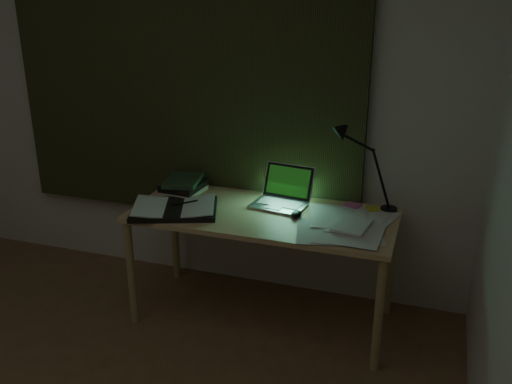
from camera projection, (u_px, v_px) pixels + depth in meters
wall_back at (185, 85)px, 3.42m from camera, size 3.50×0.00×2.50m
curtain at (181, 52)px, 3.31m from camera, size 2.20×0.06×2.00m
desk at (263, 266)px, 3.21m from camera, size 1.43×0.63×0.65m
laptop at (279, 189)px, 3.15m from camera, size 0.34×0.37×0.21m
open_textbook at (174, 208)px, 3.11m from camera, size 0.54×0.47×0.04m
book_stack at (184, 185)px, 3.37m from camera, size 0.22×0.26×0.10m
loose_papers at (342, 224)px, 2.94m from camera, size 0.45×0.47×0.02m
mouse at (296, 214)px, 3.04m from camera, size 0.06×0.09×0.03m
sticky_yellow at (373, 209)px, 3.13m from camera, size 0.09×0.09×0.01m
sticky_pink at (352, 206)px, 3.17m from camera, size 0.10×0.10×0.02m
desk_lamp at (392, 169)px, 3.05m from camera, size 0.35×0.28×0.48m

